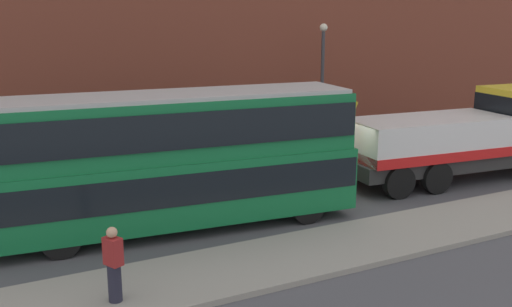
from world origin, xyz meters
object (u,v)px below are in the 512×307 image
at_px(recovery_tow_truck, 467,135).
at_px(double_decker_bus, 172,156).
at_px(street_lamp, 322,77).
at_px(pedestrian_onlooker, 114,265).

distance_m(recovery_tow_truck, double_decker_bus, 11.78).
bearing_deg(recovery_tow_truck, street_lamp, 114.69).
bearing_deg(pedestrian_onlooker, double_decker_bus, 31.00).
distance_m(double_decker_bus, pedestrian_onlooker, 5.08).
relative_size(double_decker_bus, pedestrian_onlooker, 6.54).
bearing_deg(pedestrian_onlooker, street_lamp, 16.30).
bearing_deg(pedestrian_onlooker, recovery_tow_truck, -9.01).
bearing_deg(recovery_tow_truck, double_decker_bus, -174.73).
xyz_separation_m(recovery_tow_truck, pedestrian_onlooker, (-14.57, -4.01, -0.77)).
distance_m(recovery_tow_truck, pedestrian_onlooker, 15.14).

